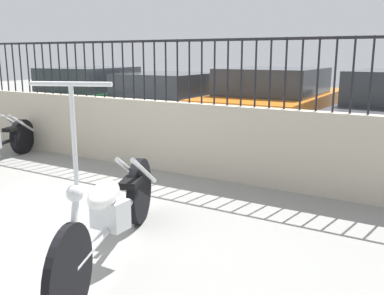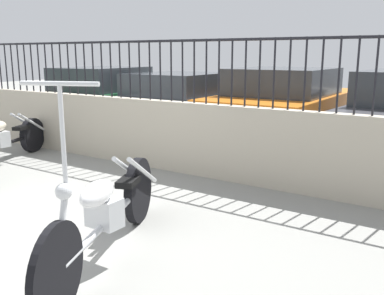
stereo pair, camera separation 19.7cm
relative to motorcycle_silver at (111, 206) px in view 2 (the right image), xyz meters
name	(u,v)px [view 2 (the right image)]	position (x,y,z in m)	size (l,w,h in m)	color
low_wall	(146,133)	(-1.64, 2.47, 0.09)	(10.00, 0.18, 1.01)	#B2A893
fence_railing	(144,61)	(-1.64, 2.47, 1.16)	(10.00, 0.04, 0.85)	black
motorcycle_silver	(111,206)	(0.00, 0.00, 0.00)	(1.04, 2.23, 1.51)	black
motorcycle_black	(6,137)	(-3.64, 1.45, -0.03)	(0.96, 2.15, 1.32)	black
car_green	(106,96)	(-4.98, 5.06, 0.26)	(2.11, 4.39, 1.36)	black
car_white	(182,102)	(-2.83, 5.16, 0.23)	(1.90, 3.94, 1.27)	black
car_orange	(285,105)	(-0.58, 5.40, 0.29)	(1.91, 4.05, 1.41)	black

